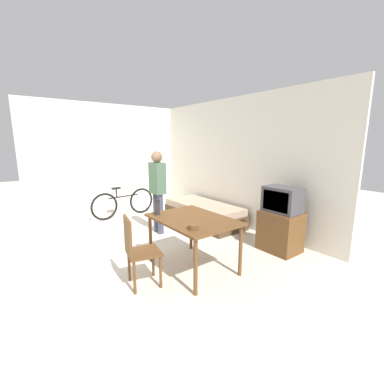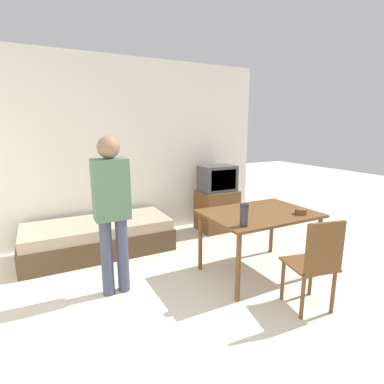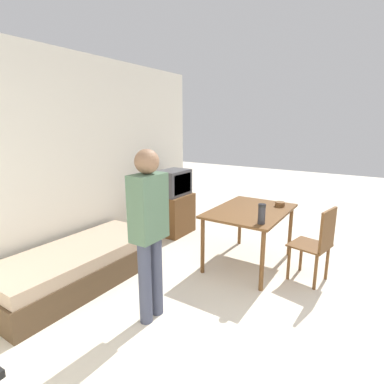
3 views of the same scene
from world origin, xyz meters
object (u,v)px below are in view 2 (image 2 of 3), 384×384
(daybed, at_px, (99,237))
(person_standing, at_px, (112,206))
(tv, at_px, (217,200))
(mate_bowl, at_px, (301,211))
(dining_table, at_px, (259,219))
(wooden_chair, at_px, (316,261))
(thermos_flask, at_px, (244,214))

(daybed, relative_size, person_standing, 1.20)
(daybed, height_order, tv, tv)
(tv, bearing_deg, mate_bowl, -90.81)
(mate_bowl, bearing_deg, daybed, 137.89)
(daybed, height_order, dining_table, dining_table)
(wooden_chair, xyz_separation_m, thermos_flask, (-0.42, 0.53, 0.36))
(tv, xyz_separation_m, wooden_chair, (-0.43, -2.37, 0.00))
(thermos_flask, xyz_separation_m, mate_bowl, (0.82, 0.04, -0.09))
(tv, relative_size, wooden_chair, 1.19)
(daybed, bearing_deg, tv, 1.79)
(thermos_flask, height_order, mate_bowl, thermos_flask)
(thermos_flask, bearing_deg, wooden_chair, -51.93)
(dining_table, bearing_deg, daybed, 136.71)
(dining_table, relative_size, wooden_chair, 1.36)
(wooden_chair, xyz_separation_m, mate_bowl, (0.40, 0.58, 0.27))
(tv, height_order, wooden_chair, tv)
(daybed, bearing_deg, wooden_chair, -56.74)
(dining_table, xyz_separation_m, mate_bowl, (0.36, -0.27, 0.11))
(person_standing, bearing_deg, thermos_flask, -29.77)
(daybed, height_order, mate_bowl, mate_bowl)
(mate_bowl, bearing_deg, dining_table, 143.45)
(dining_table, bearing_deg, tv, 75.68)
(tv, xyz_separation_m, thermos_flask, (-0.84, -1.83, 0.37))
(wooden_chair, distance_m, mate_bowl, 0.75)
(wooden_chair, distance_m, thermos_flask, 0.77)
(tv, relative_size, thermos_flask, 4.82)
(daybed, bearing_deg, person_standing, -91.71)
(dining_table, distance_m, wooden_chair, 0.86)
(daybed, height_order, thermos_flask, thermos_flask)
(person_standing, relative_size, thermos_flask, 7.20)
(dining_table, bearing_deg, person_standing, 168.10)
(dining_table, distance_m, thermos_flask, 0.59)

